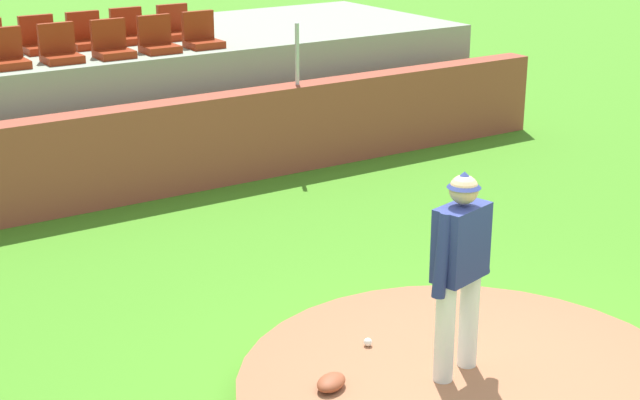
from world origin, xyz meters
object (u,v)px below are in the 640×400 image
at_px(baseball, 368,342).
at_px(stadium_chair_7, 86,37).
at_px(stadium_chair_0, 6,55).
at_px(stadium_chair_1, 60,50).
at_px(stadium_chair_4, 201,36).
at_px(stadium_chair_6, 40,41).
at_px(fielding_glove, 331,382).
at_px(stadium_chair_3, 158,41).
at_px(pitcher, 460,259).
at_px(stadium_chair_2, 112,45).
at_px(stadium_chair_8, 129,32).
at_px(stadium_chair_9, 176,28).

xyz_separation_m(baseball, stadium_chair_7, (0.34, 7.36, 1.60)).
relative_size(stadium_chair_0, stadium_chair_1, 1.00).
relative_size(stadium_chair_4, stadium_chair_6, 1.00).
xyz_separation_m(fielding_glove, stadium_chair_3, (1.72, 6.90, 1.58)).
distance_m(pitcher, stadium_chair_2, 7.24).
bearing_deg(stadium_chair_8, stadium_chair_2, 55.64).
relative_size(pitcher, stadium_chair_2, 3.42).
height_order(fielding_glove, stadium_chair_6, stadium_chair_6).
height_order(baseball, stadium_chair_9, stadium_chair_9).
height_order(stadium_chair_0, stadium_chair_3, same).
xyz_separation_m(pitcher, stadium_chair_0, (-1.37, 7.26, 0.64)).
xyz_separation_m(pitcher, stadium_chair_3, (0.72, 7.23, 0.64)).
distance_m(baseball, stadium_chair_8, 7.64).
bearing_deg(stadium_chair_6, stadium_chair_9, -179.34).
bearing_deg(pitcher, stadium_chair_2, 75.33).
relative_size(fielding_glove, stadium_chair_7, 0.60).
bearing_deg(stadium_chair_6, fielding_glove, 87.54).
distance_m(stadium_chair_2, stadium_chair_9, 1.66).
bearing_deg(fielding_glove, stadium_chair_4, -137.36).
distance_m(fielding_glove, stadium_chair_6, 7.95).
height_order(stadium_chair_7, stadium_chair_8, same).
distance_m(fielding_glove, stadium_chair_2, 7.13).
height_order(pitcher, baseball, pitcher).
relative_size(baseball, stadium_chair_9, 0.15).
distance_m(stadium_chair_2, stadium_chair_7, 0.90).
relative_size(pitcher, fielding_glove, 5.71).
distance_m(stadium_chair_6, stadium_chair_7, 0.68).
relative_size(stadium_chair_3, stadium_chair_7, 1.00).
bearing_deg(stadium_chair_1, stadium_chair_8, -146.29).
bearing_deg(stadium_chair_0, fielding_glove, 93.11).
height_order(baseball, fielding_glove, fielding_glove).
distance_m(stadium_chair_3, stadium_chair_4, 0.69).
distance_m(stadium_chair_2, stadium_chair_6, 1.14).
distance_m(stadium_chair_6, stadium_chair_8, 1.35).
distance_m(stadium_chair_4, stadium_chair_6, 2.24).
xyz_separation_m(stadium_chair_0, stadium_chair_4, (2.78, -0.01, 0.00)).
bearing_deg(stadium_chair_8, stadium_chair_3, 91.82).
relative_size(stadium_chair_0, stadium_chair_9, 1.00).
height_order(stadium_chair_4, stadium_chair_6, same).
relative_size(stadium_chair_1, stadium_chair_6, 1.00).
relative_size(stadium_chair_6, stadium_chair_7, 1.00).
bearing_deg(fielding_glove, pitcher, 133.36).
xyz_separation_m(baseball, stadium_chair_2, (0.37, 6.45, 1.60)).
xyz_separation_m(stadium_chair_0, stadium_chair_6, (0.71, 0.85, 0.00)).
relative_size(fielding_glove, stadium_chair_4, 0.60).
xyz_separation_m(stadium_chair_1, stadium_chair_6, (0.01, 0.86, 0.00)).
height_order(fielding_glove, stadium_chair_9, stadium_chair_9).
relative_size(stadium_chair_1, stadium_chair_2, 1.00).
xyz_separation_m(stadium_chair_0, stadium_chair_2, (1.41, -0.05, 0.00)).
distance_m(stadium_chair_3, stadium_chair_6, 1.64).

